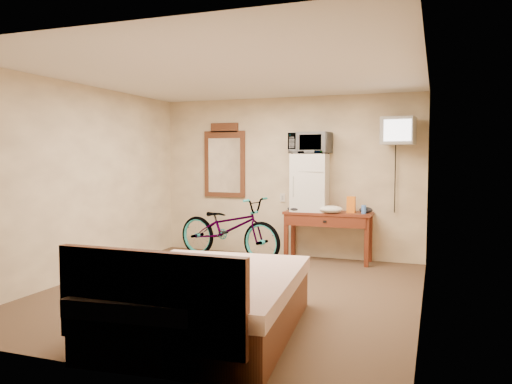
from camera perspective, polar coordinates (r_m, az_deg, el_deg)
room at (r=5.74m, az=-2.80°, el=0.87°), size 4.60×4.64×2.50m
desk at (r=7.50m, az=8.19°, el=-3.23°), size 1.29×0.51×0.75m
mini_fridge at (r=7.58m, az=6.20°, el=1.08°), size 0.55×0.53×0.86m
microwave at (r=7.57m, az=6.23°, el=5.57°), size 0.62×0.45×0.32m
snack_bag at (r=7.43m, az=10.82°, el=-1.42°), size 0.12×0.08×0.24m
blue_cup at (r=7.37m, az=12.22°, el=-1.95°), size 0.07×0.07×0.12m
cloth_cream at (r=7.35m, az=8.56°, el=-1.97°), size 0.35×0.27×0.11m
cloth_dark_a at (r=7.47m, az=4.48°, el=-1.93°), size 0.23×0.17×0.09m
cloth_dark_b at (r=7.45m, az=12.45°, el=-2.02°), size 0.19×0.16×0.09m
crt_television at (r=7.34m, az=15.97°, el=6.72°), size 0.48×0.58×0.39m
wall_mirror at (r=8.25m, az=-3.61°, el=3.52°), size 0.72×0.04×1.22m
bicycle at (r=7.68m, az=-3.13°, el=-4.11°), size 1.93×1.02×0.96m
bed at (r=4.54m, az=-5.98°, el=-12.27°), size 1.74×2.19×0.90m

